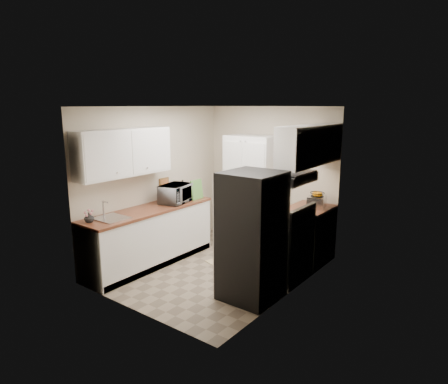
# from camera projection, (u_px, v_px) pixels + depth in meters

# --- Properties ---
(ground) EXTENTS (3.20, 3.20, 0.00)m
(ground) POSITION_uv_depth(u_px,v_px,m) (215.00, 270.00, 6.24)
(ground) COLOR #7A6B56
(ground) RESTS_ON ground
(room_shell) EXTENTS (2.64, 3.24, 2.52)m
(room_shell) POSITION_uv_depth(u_px,v_px,m) (213.00, 167.00, 5.90)
(room_shell) COLOR beige
(room_shell) RESTS_ON ground
(pantry_cabinet) EXTENTS (0.90, 0.55, 2.00)m
(pantry_cabinet) POSITION_uv_depth(u_px,v_px,m) (252.00, 191.00, 7.17)
(pantry_cabinet) COLOR white
(pantry_cabinet) RESTS_ON ground
(base_cabinet_left) EXTENTS (0.60, 2.30, 0.88)m
(base_cabinet_left) POSITION_uv_depth(u_px,v_px,m) (150.00, 238.00, 6.40)
(base_cabinet_left) COLOR white
(base_cabinet_left) RESTS_ON ground
(countertop_left) EXTENTS (0.63, 2.33, 0.04)m
(countertop_left) POSITION_uv_depth(u_px,v_px,m) (149.00, 210.00, 6.30)
(countertop_left) COLOR brown
(countertop_left) RESTS_ON base_cabinet_left
(base_cabinet_right) EXTENTS (0.60, 0.80, 0.88)m
(base_cabinet_right) POSITION_uv_depth(u_px,v_px,m) (308.00, 236.00, 6.49)
(base_cabinet_right) COLOR white
(base_cabinet_right) RESTS_ON ground
(countertop_right) EXTENTS (0.63, 0.83, 0.04)m
(countertop_right) POSITION_uv_depth(u_px,v_px,m) (309.00, 208.00, 6.39)
(countertop_right) COLOR brown
(countertop_right) RESTS_ON base_cabinet_right
(electric_range) EXTENTS (0.71, 0.78, 1.13)m
(electric_range) POSITION_uv_depth(u_px,v_px,m) (283.00, 247.00, 5.87)
(electric_range) COLOR #B7B7BC
(electric_range) RESTS_ON ground
(refrigerator) EXTENTS (0.70, 0.72, 1.70)m
(refrigerator) POSITION_uv_depth(u_px,v_px,m) (252.00, 236.00, 5.19)
(refrigerator) COLOR #B7B7BC
(refrigerator) RESTS_ON ground
(microwave) EXTENTS (0.50, 0.63, 0.31)m
(microwave) POSITION_uv_depth(u_px,v_px,m) (176.00, 194.00, 6.65)
(microwave) COLOR #AAA9AE
(microwave) RESTS_ON countertop_left
(wine_bottle) EXTENTS (0.07, 0.07, 0.29)m
(wine_bottle) POSITION_uv_depth(u_px,v_px,m) (183.00, 190.00, 6.95)
(wine_bottle) COLOR black
(wine_bottle) RESTS_ON countertop_left
(flower_vase) EXTENTS (0.16, 0.16, 0.14)m
(flower_vase) POSITION_uv_depth(u_px,v_px,m) (89.00, 217.00, 5.54)
(flower_vase) COLOR silver
(flower_vase) RESTS_ON countertop_left
(cutting_board) EXTENTS (0.03, 0.27, 0.34)m
(cutting_board) POSITION_uv_depth(u_px,v_px,m) (197.00, 190.00, 6.89)
(cutting_board) COLOR #4E8A38
(cutting_board) RESTS_ON countertop_left
(toaster_oven) EXTENTS (0.33, 0.38, 0.19)m
(toaster_oven) POSITION_uv_depth(u_px,v_px,m) (317.00, 202.00, 6.34)
(toaster_oven) COLOR silver
(toaster_oven) RESTS_ON countertop_right
(fruit_basket) EXTENTS (0.29, 0.29, 0.09)m
(fruit_basket) POSITION_uv_depth(u_px,v_px,m) (317.00, 193.00, 6.29)
(fruit_basket) COLOR orange
(fruit_basket) RESTS_ON toaster_oven
(kitchen_mat) EXTENTS (0.69, 0.90, 0.01)m
(kitchen_mat) POSITION_uv_depth(u_px,v_px,m) (233.00, 260.00, 6.61)
(kitchen_mat) COLOR tan
(kitchen_mat) RESTS_ON ground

